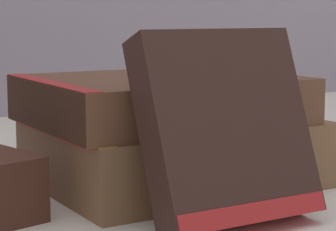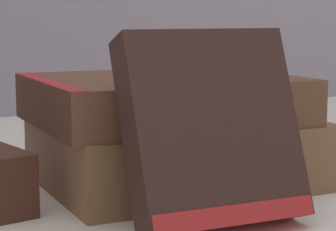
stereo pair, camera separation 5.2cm
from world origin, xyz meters
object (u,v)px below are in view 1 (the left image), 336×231
(book_flat_top, at_px, (155,99))
(book_flat_bottom, at_px, (168,152))
(book_leaning_front, at_px, (227,136))
(reading_glasses, at_px, (25,154))
(pocket_watch, at_px, (225,73))

(book_flat_top, bearing_deg, book_flat_bottom, -3.43)
(book_leaning_front, bearing_deg, book_flat_top, 84.14)
(book_leaning_front, xyz_separation_m, reading_glasses, (-0.04, 0.27, -0.05))
(book_flat_bottom, xyz_separation_m, pocket_watch, (0.04, -0.02, 0.06))
(book_flat_bottom, height_order, pocket_watch, pocket_watch)
(book_flat_top, xyz_separation_m, book_leaning_front, (-0.01, -0.11, -0.01))
(pocket_watch, relative_size, reading_glasses, 0.55)
(book_flat_top, distance_m, pocket_watch, 0.06)
(book_flat_bottom, relative_size, book_leaning_front, 1.65)
(book_flat_top, distance_m, book_leaning_front, 0.11)
(book_flat_bottom, relative_size, reading_glasses, 2.04)
(reading_glasses, bearing_deg, book_flat_top, -79.48)
(pocket_watch, bearing_deg, book_leaning_front, -124.21)
(book_leaning_front, relative_size, pocket_watch, 2.24)
(reading_glasses, bearing_deg, book_flat_bottom, -75.82)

